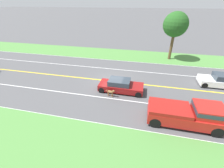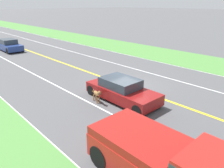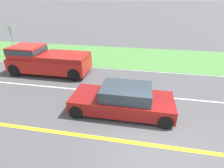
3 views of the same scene
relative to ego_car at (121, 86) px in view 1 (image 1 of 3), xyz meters
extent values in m
plane|color=#4C4C4F|center=(-1.87, -1.39, -0.60)|extent=(400.00, 400.00, 0.00)
cube|color=yellow|center=(-1.87, -1.39, -0.60)|extent=(0.18, 160.00, 0.01)
cube|color=white|center=(5.13, -1.39, -0.60)|extent=(0.14, 160.00, 0.01)
cube|color=white|center=(-8.87, -1.39, -0.60)|extent=(0.14, 160.00, 0.01)
cube|color=white|center=(1.63, -1.39, -0.60)|extent=(0.10, 160.00, 0.01)
cube|color=white|center=(-5.37, -1.39, -0.60)|extent=(0.10, 160.00, 0.01)
cube|color=#4C843D|center=(8.13, -1.39, -0.59)|extent=(6.00, 160.00, 0.03)
cube|color=#4C843D|center=(-11.87, -1.39, -0.59)|extent=(6.00, 160.00, 0.03)
cube|color=maroon|center=(0.00, 0.04, -0.13)|extent=(1.82, 4.53, 0.61)
cube|color=#2D3842|center=(0.00, -0.14, 0.43)|extent=(1.57, 2.18, 0.51)
cylinder|color=black|center=(0.82, 1.91, -0.29)|extent=(0.22, 0.62, 0.62)
cylinder|color=black|center=(0.82, -1.82, -0.29)|extent=(0.22, 0.62, 0.62)
cylinder|color=black|center=(-0.82, 1.91, -0.29)|extent=(0.22, 0.62, 0.62)
cylinder|color=black|center=(-0.82, -1.82, -0.29)|extent=(0.22, 0.62, 0.62)
ellipsoid|color=olive|center=(1.25, -0.81, -0.09)|extent=(0.32, 0.64, 0.28)
cylinder|color=olive|center=(1.36, -0.61, -0.42)|extent=(0.07, 0.07, 0.38)
cylinder|color=olive|center=(1.27, -1.03, -0.42)|extent=(0.07, 0.07, 0.38)
cylinder|color=olive|center=(1.23, -0.59, -0.42)|extent=(0.07, 0.07, 0.38)
cylinder|color=olive|center=(1.14, -1.00, -0.42)|extent=(0.07, 0.07, 0.38)
cylinder|color=olive|center=(1.31, -0.56, 0.02)|extent=(0.16, 0.19, 0.16)
sphere|color=olive|center=(1.33, -0.45, 0.08)|extent=(0.25, 0.25, 0.21)
ellipsoid|color=#331E14|center=(1.36, -0.31, 0.06)|extent=(0.11, 0.11, 0.08)
cone|color=brown|center=(1.38, -0.47, 0.16)|extent=(0.08, 0.08, 0.09)
cone|color=brown|center=(1.27, -0.45, 0.16)|extent=(0.08, 0.08, 0.09)
cylinder|color=olive|center=(1.17, -1.20, -0.05)|extent=(0.09, 0.23, 0.23)
cube|color=red|center=(3.59, 5.46, 0.07)|extent=(2.03, 5.30, 0.85)
cube|color=red|center=(3.59, 6.99, 0.86)|extent=(1.79, 2.01, 0.72)
cube|color=#2D3842|center=(3.59, 6.99, 0.97)|extent=(1.81, 2.03, 0.32)
cube|color=maroon|center=(3.59, 4.34, 0.65)|extent=(1.99, 3.02, 0.30)
cylinder|color=black|center=(4.52, 7.52, -0.19)|extent=(0.22, 0.83, 0.83)
cylinder|color=black|center=(4.52, 3.39, -0.19)|extent=(0.22, 0.83, 0.83)
cylinder|color=black|center=(2.67, 7.52, -0.19)|extent=(0.22, 0.83, 0.83)
cylinder|color=black|center=(2.67, 3.39, -0.19)|extent=(0.22, 0.83, 0.83)
cube|color=white|center=(-3.46, 10.61, -0.10)|extent=(1.89, 4.57, 0.66)
cylinder|color=black|center=(-4.32, 8.73, -0.30)|extent=(0.22, 0.62, 0.62)
cylinder|color=black|center=(-2.60, 8.73, -0.30)|extent=(0.22, 0.62, 0.62)
cylinder|color=brown|center=(-11.36, 5.96, 1.45)|extent=(0.42, 0.42, 4.11)
sphere|color=#23561E|center=(-11.36, 5.96, 4.66)|extent=(3.55, 3.55, 3.55)
camera|label=1|loc=(13.26, 2.11, 7.70)|focal=24.00mm
camera|label=2|loc=(8.38, 8.16, 4.74)|focal=35.00mm
camera|label=3|loc=(-6.66, -0.74, 4.19)|focal=28.00mm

